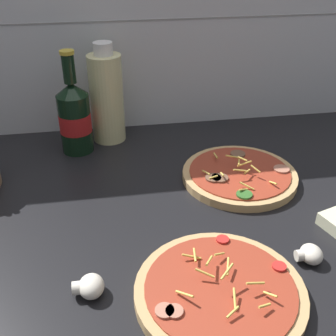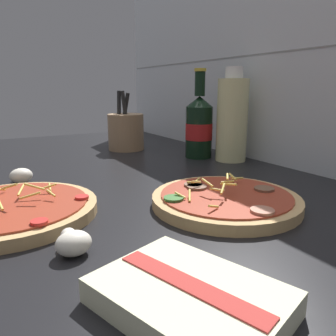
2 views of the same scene
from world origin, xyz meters
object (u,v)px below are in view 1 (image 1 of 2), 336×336
at_px(pizza_far, 239,175).
at_px(oil_bottle, 107,97).
at_px(pizza_near, 220,292).
at_px(mushroom_left, 310,254).
at_px(beer_bottle, 75,116).
at_px(mushroom_right, 90,286).

bearing_deg(pizza_far, oil_bottle, 137.72).
distance_m(pizza_near, oil_bottle, 0.58).
distance_m(oil_bottle, mushroom_left, 0.59).
relative_size(pizza_near, beer_bottle, 1.05).
height_order(beer_bottle, mushroom_right, beer_bottle).
distance_m(pizza_far, beer_bottle, 0.40).
relative_size(pizza_near, pizza_far, 1.04).
relative_size(mushroom_left, mushroom_right, 0.94).
distance_m(pizza_near, mushroom_right, 0.19).
relative_size(oil_bottle, mushroom_right, 5.17).
distance_m(beer_bottle, mushroom_left, 0.60).
bearing_deg(pizza_near, pizza_far, 67.55).
height_order(pizza_far, oil_bottle, oil_bottle).
distance_m(pizza_near, pizza_far, 0.34).
bearing_deg(pizza_near, beer_bottle, 113.24).
xyz_separation_m(beer_bottle, mushroom_left, (0.38, -0.45, -0.07)).
bearing_deg(pizza_near, oil_bottle, 104.01).
distance_m(pizza_near, mushroom_left, 0.17).
xyz_separation_m(pizza_near, beer_bottle, (-0.22, 0.50, 0.08)).
distance_m(pizza_far, mushroom_right, 0.42).
height_order(pizza_near, mushroom_right, pizza_near).
height_order(pizza_far, mushroom_left, pizza_far).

